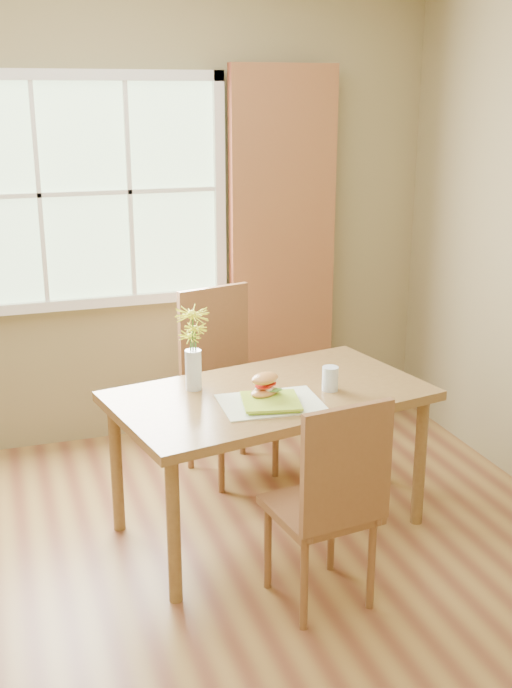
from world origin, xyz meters
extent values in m
cube|color=olive|center=(0.00, 0.00, -0.01)|extent=(4.20, 3.80, 0.02)
cube|color=#887A51|center=(0.00, 1.91, 1.35)|extent=(4.20, 0.02, 2.70)
cube|color=#887A51|center=(0.00, -1.91, 1.35)|extent=(4.20, 0.02, 2.70)
cube|color=#B5DEA8|center=(0.00, 1.88, 1.50)|extent=(1.50, 0.02, 1.20)
cube|color=white|center=(0.00, 1.85, 2.13)|extent=(1.62, 0.04, 0.06)
cube|color=white|center=(0.00, 1.85, 0.87)|extent=(1.62, 0.04, 0.06)
cube|color=white|center=(0.78, 1.85, 1.50)|extent=(0.06, 0.04, 1.32)
cube|color=white|center=(0.00, 1.85, 1.50)|extent=(1.50, 0.03, 0.02)
cube|color=#612717|center=(1.15, 1.78, 1.10)|extent=(0.65, 0.08, 2.20)
cube|color=brown|center=(0.65, 0.57, 0.68)|extent=(1.58, 1.08, 0.05)
cylinder|color=brown|center=(0.07, 0.11, 0.33)|extent=(0.06, 0.06, 0.66)
cylinder|color=brown|center=(1.35, 0.36, 0.33)|extent=(0.06, 0.06, 0.66)
cylinder|color=brown|center=(-0.06, 0.77, 0.33)|extent=(0.06, 0.06, 0.66)
cylinder|color=brown|center=(1.22, 1.02, 0.33)|extent=(0.06, 0.06, 0.66)
cube|color=brown|center=(0.65, -0.05, 0.42)|extent=(0.44, 0.44, 0.04)
cube|color=brown|center=(0.67, -0.23, 0.68)|extent=(0.39, 0.08, 0.50)
cylinder|color=brown|center=(0.51, -0.23, 0.20)|extent=(0.03, 0.03, 0.40)
cylinder|color=brown|center=(0.82, -0.19, 0.20)|extent=(0.03, 0.03, 0.40)
cylinder|color=brown|center=(0.47, 0.08, 0.20)|extent=(0.03, 0.03, 0.40)
cylinder|color=brown|center=(0.78, 0.12, 0.20)|extent=(0.03, 0.03, 0.40)
cube|color=brown|center=(0.65, 1.19, 0.46)|extent=(0.52, 0.52, 0.04)
cube|color=brown|center=(0.60, 1.37, 0.75)|extent=(0.42, 0.14, 0.55)
cylinder|color=brown|center=(0.52, 0.97, 0.22)|extent=(0.04, 0.04, 0.44)
cylinder|color=brown|center=(0.86, 1.06, 0.22)|extent=(0.04, 0.04, 0.44)
cylinder|color=brown|center=(0.44, 1.31, 0.22)|extent=(0.04, 0.04, 0.44)
cylinder|color=brown|center=(0.77, 1.40, 0.22)|extent=(0.04, 0.04, 0.44)
cube|color=beige|center=(0.60, 0.42, 0.71)|extent=(0.47, 0.35, 0.01)
cube|color=#9AC932|center=(0.59, 0.39, 0.72)|extent=(0.30, 0.30, 0.01)
ellipsoid|color=#C98944|center=(0.59, 0.47, 0.74)|extent=(0.17, 0.15, 0.04)
ellipsoid|color=#4C8C2D|center=(0.63, 0.45, 0.76)|extent=(0.08, 0.05, 0.01)
cylinder|color=red|center=(0.58, 0.47, 0.77)|extent=(0.08, 0.08, 0.01)
cylinder|color=red|center=(0.61, 0.48, 0.78)|extent=(0.07, 0.07, 0.01)
ellipsoid|color=#C98944|center=(0.59, 0.47, 0.81)|extent=(0.17, 0.15, 0.05)
cylinder|color=silver|center=(0.92, 0.49, 0.76)|extent=(0.08, 0.08, 0.11)
cylinder|color=silver|center=(0.92, 0.49, 0.75)|extent=(0.07, 0.07, 0.10)
cylinder|color=silver|center=(0.32, 0.71, 0.80)|extent=(0.08, 0.08, 0.19)
cylinder|color=silver|center=(0.32, 0.71, 0.75)|extent=(0.07, 0.07, 0.10)
cylinder|color=#3D7028|center=(0.32, 0.71, 0.89)|extent=(0.01, 0.01, 0.36)
cylinder|color=#3D7028|center=(0.33, 0.70, 0.85)|extent=(0.01, 0.01, 0.30)
cylinder|color=#3D7028|center=(0.31, 0.72, 0.83)|extent=(0.01, 0.01, 0.26)
camera|label=1|loc=(-0.53, -2.75, 2.04)|focal=42.00mm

